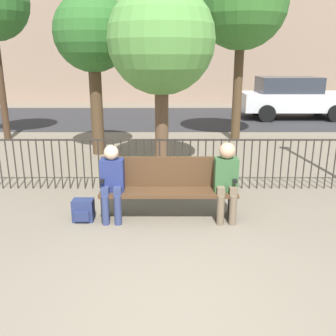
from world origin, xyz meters
TOP-DOWN VIEW (x-y plane):
  - ground_plane at (0.00, 0.00)m, footprint 80.00×80.00m
  - park_bench at (0.00, 2.31)m, footprint 2.04×0.45m
  - seated_person_0 at (-0.83, 2.17)m, footprint 0.34×0.39m
  - seated_person_1 at (0.85, 2.17)m, footprint 0.34×0.39m
  - backpack at (-1.28, 2.13)m, footprint 0.31×0.25m
  - fence_railing at (-0.02, 3.56)m, footprint 9.01×0.03m
  - tree_1 at (-1.77, 6.21)m, footprint 1.83×1.83m
  - tree_2 at (-0.14, 4.77)m, footprint 2.16×2.16m
  - tree_3 at (1.98, 7.83)m, footprint 2.47×2.47m
  - street_surface at (0.00, 12.00)m, footprint 24.00×6.00m
  - parked_car_0 at (4.92, 11.87)m, footprint 4.20×1.94m

SIDE VIEW (x-z plane):
  - ground_plane at x=0.00m, z-range 0.00..0.00m
  - street_surface at x=0.00m, z-range 0.00..0.01m
  - backpack at x=-1.28m, z-range 0.00..0.33m
  - park_bench at x=0.00m, z-range 0.04..0.96m
  - fence_railing at x=-0.02m, z-range 0.08..1.03m
  - seated_person_0 at x=-0.83m, z-range 0.07..1.22m
  - seated_person_1 at x=0.85m, z-range 0.09..1.27m
  - parked_car_0 at x=4.92m, z-range 0.03..1.65m
  - tree_2 at x=-0.14m, z-range 0.78..4.55m
  - tree_1 at x=-1.77m, z-range 0.94..4.77m
  - tree_3 at x=1.98m, z-range 1.23..6.23m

